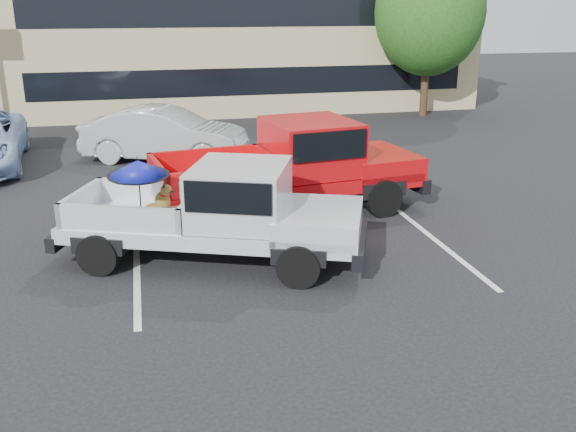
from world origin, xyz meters
name	(u,v)px	position (x,y,z in m)	size (l,w,h in m)	color
ground	(322,297)	(0.00, 0.00, 0.00)	(90.00, 90.00, 0.00)	black
stripe_left	(137,267)	(-3.00, 2.00, 0.00)	(0.12, 5.00, 0.01)	silver
stripe_right	(436,241)	(3.00, 2.00, 0.00)	(0.12, 5.00, 0.01)	silver
motel_building	(240,33)	(2.00, 20.99, 3.21)	(20.40, 8.40, 6.30)	tan
tree_right	(430,12)	(9.00, 16.00, 4.21)	(4.46, 4.46, 6.78)	#332114
tree_back	(308,5)	(6.00, 24.00, 4.41)	(4.68, 4.68, 7.11)	#332114
silver_pickup	(228,209)	(-1.28, 1.87, 1.05)	(6.01, 3.90, 2.06)	black
red_pickup	(303,162)	(0.81, 4.56, 1.16)	(6.67, 3.13, 2.11)	black
silver_sedan	(165,134)	(-2.06, 10.26, 0.81)	(1.72, 4.92, 1.62)	#B0B4B7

